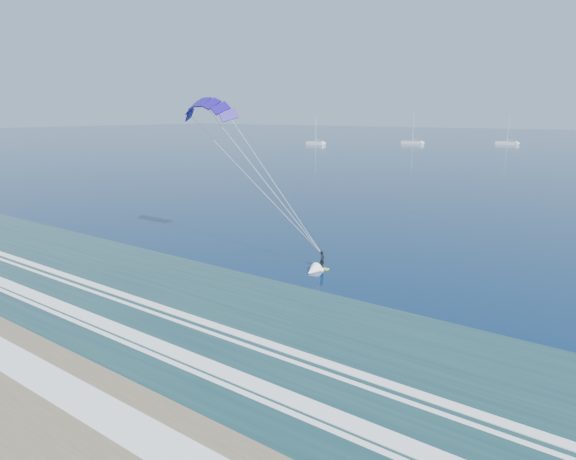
# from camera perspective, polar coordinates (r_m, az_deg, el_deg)

# --- Properties ---
(ground) EXTENTS (900.00, 900.00, 0.00)m
(ground) POSITION_cam_1_polar(r_m,az_deg,el_deg) (34.05, -28.57, -11.72)
(ground) COLOR #082748
(ground) RESTS_ON ground
(kitesurfer_rig) EXTENTS (15.79, 4.68, 15.62)m
(kitesurfer_rig) POSITION_cam_1_polar(r_m,az_deg,el_deg) (45.46, -3.26, 6.23)
(kitesurfer_rig) COLOR #C5F01C
(kitesurfer_rig) RESTS_ON ground
(sailboat_0) EXTENTS (8.43, 2.40, 11.51)m
(sailboat_0) POSITION_cam_1_polar(r_m,az_deg,el_deg) (220.39, 3.09, 9.63)
(sailboat_0) COLOR silver
(sailboat_0) RESTS_ON ground
(sailboat_1) EXTENTS (9.53, 2.40, 12.98)m
(sailboat_1) POSITION_cam_1_polar(r_m,az_deg,el_deg) (230.34, 13.67, 9.43)
(sailboat_1) COLOR silver
(sailboat_1) RESTS_ON ground
(sailboat_2) EXTENTS (9.06, 2.40, 12.17)m
(sailboat_2) POSITION_cam_1_polar(r_m,az_deg,el_deg) (239.65, 23.15, 8.89)
(sailboat_2) COLOR silver
(sailboat_2) RESTS_ON ground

